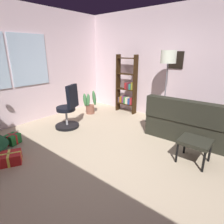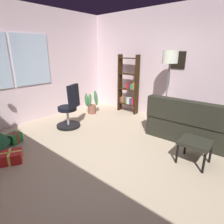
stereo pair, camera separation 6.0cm
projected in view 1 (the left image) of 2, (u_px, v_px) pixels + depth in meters
name	position (u px, v px, depth m)	size (l,w,h in m)	color
ground_plane	(119.00, 162.00, 3.17)	(4.82, 5.70, 0.10)	tan
wall_back_with_windows	(23.00, 66.00, 4.45)	(4.82, 0.12, 2.80)	silver
wall_right_with_frames	(181.00, 66.00, 4.51)	(0.12, 5.70, 2.80)	silver
couch	(200.00, 124.00, 3.88)	(1.66, 1.79, 0.87)	black
footstool	(195.00, 143.00, 2.99)	(0.43, 0.47, 0.40)	black
gift_box_red	(9.00, 158.00, 3.03)	(0.45, 0.42, 0.18)	red
gift_box_green	(13.00, 139.00, 3.66)	(0.29, 0.27, 0.21)	#1E722D
office_chair	(68.00, 111.00, 4.35)	(0.56, 0.58, 1.04)	black
bookshelf	(127.00, 88.00, 5.39)	(0.18, 0.64, 1.66)	black
floor_lamp	(168.00, 63.00, 4.18)	(0.34, 0.34, 1.77)	slate
potted_plant	(90.00, 105.00, 5.37)	(0.38, 0.31, 0.68)	brown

